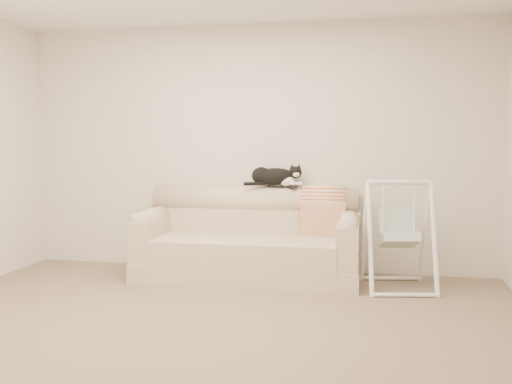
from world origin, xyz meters
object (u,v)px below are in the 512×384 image
remote_a (276,186)px  tuxedo_cat (275,176)px  remote_b (291,187)px  sofa (250,243)px  baby_swing (398,234)px

remote_a → tuxedo_cat: size_ratio=0.31×
remote_b → tuxedo_cat: size_ratio=0.26×
remote_a → tuxedo_cat: bearing=156.8°
sofa → remote_b: bearing=28.2°
remote_b → tuxedo_cat: bearing=169.1°
tuxedo_cat → baby_swing: 1.39m
remote_a → baby_swing: (1.22, -0.42, -0.40)m
sofa → remote_b: size_ratio=13.89×
sofa → tuxedo_cat: bearing=47.4°
tuxedo_cat → baby_swing: (1.23, -0.43, -0.50)m
remote_a → baby_swing: bearing=-19.2°
sofa → remote_a: bearing=45.7°
sofa → baby_swing: baby_swing is taller
remote_b → tuxedo_cat: (-0.17, 0.03, 0.10)m
tuxedo_cat → remote_a: bearing=-23.2°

